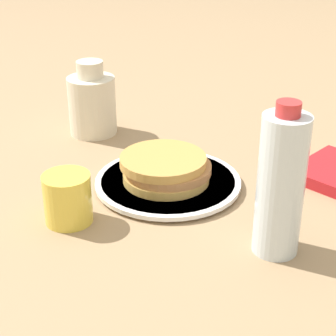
{
  "coord_description": "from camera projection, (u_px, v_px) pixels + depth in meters",
  "views": [
    {
      "loc": [
        -0.81,
        -0.17,
        0.44
      ],
      "look_at": [
        -0.01,
        0.01,
        0.03
      ],
      "focal_mm": 60.0,
      "sensor_mm": 36.0,
      "label": 1
    }
  ],
  "objects": [
    {
      "name": "ground_plane",
      "position": [
        175.0,
        182.0,
        0.93
      ],
      "size": [
        4.0,
        4.0,
        0.0
      ],
      "primitive_type": "plane",
      "color": "#9E7F5B"
    },
    {
      "name": "plate",
      "position": [
        168.0,
        182.0,
        0.92
      ],
      "size": [
        0.24,
        0.24,
        0.01
      ],
      "color": "white",
      "rests_on": "ground_plane"
    },
    {
      "name": "pancake_stack",
      "position": [
        166.0,
        168.0,
        0.91
      ],
      "size": [
        0.14,
        0.15,
        0.04
      ],
      "color": "tan",
      "rests_on": "plate"
    },
    {
      "name": "juice_glass",
      "position": [
        68.0,
        198.0,
        0.81
      ],
      "size": [
        0.07,
        0.07,
        0.07
      ],
      "color": "yellow",
      "rests_on": "ground_plane"
    },
    {
      "name": "cream_jug",
      "position": [
        92.0,
        103.0,
        1.1
      ],
      "size": [
        0.09,
        0.09,
        0.15
      ],
      "color": "beige",
      "rests_on": "ground_plane"
    },
    {
      "name": "water_bottle_near",
      "position": [
        281.0,
        185.0,
        0.72
      ],
      "size": [
        0.06,
        0.06,
        0.21
      ],
      "color": "silver",
      "rests_on": "ground_plane"
    }
  ]
}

